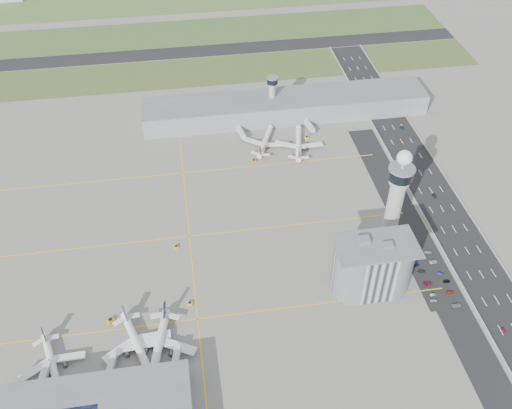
{
  "coord_description": "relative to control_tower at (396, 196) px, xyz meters",
  "views": [
    {
      "loc": [
        -38.33,
        -208.77,
        234.46
      ],
      "look_at": [
        0.0,
        35.0,
        15.0
      ],
      "focal_mm": 40.0,
      "sensor_mm": 36.0,
      "label": 1
    }
  ],
  "objects": [
    {
      "name": "car_lot_8",
      "position": [
        22.01,
        -34.2,
        -34.41
      ],
      "size": [
        3.78,
        1.72,
        1.26
      ],
      "primitive_type": "imported",
      "rotation": [
        0.0,
        0.0,
        1.51
      ],
      "color": "black",
      "rests_on": "ground"
    },
    {
      "name": "terminal_pier",
      "position": [
        -32.0,
        140.0,
        -27.14
      ],
      "size": [
        210.0,
        32.0,
        15.8
      ],
      "color": "gray",
      "rests_on": "ground"
    },
    {
      "name": "car_lot_3",
      "position": [
        11.41,
        -25.23,
        -34.48
      ],
      "size": [
        4.02,
        1.98,
        1.12
      ],
      "primitive_type": "imported",
      "rotation": [
        0.0,
        0.0,
        1.46
      ],
      "color": "#28282A",
      "rests_on": "ground"
    },
    {
      "name": "tug_5",
      "position": [
        -22.89,
        107.99,
        -34.16
      ],
      "size": [
        3.31,
        3.66,
        1.76
      ],
      "primitive_type": null,
      "rotation": [
        0.0,
        0.0,
        0.52
      ],
      "color": "yellow",
      "rests_on": "ground"
    },
    {
      "name": "tug_2",
      "position": [
        -115.28,
        -27.88,
        -34.23
      ],
      "size": [
        3.12,
        2.43,
        1.63
      ],
      "primitive_type": null,
      "rotation": [
        0.0,
        0.0,
        -1.77
      ],
      "color": "gold",
      "rests_on": "ground"
    },
    {
      "name": "car_lot_5",
      "position": [
        11.51,
        -15.13,
        -34.49
      ],
      "size": [
        3.45,
        1.47,
        1.11
      ],
      "primitive_type": "imported",
      "rotation": [
        0.0,
        0.0,
        1.66
      ],
      "color": "silver",
      "rests_on": "ground"
    },
    {
      "name": "jet_bridge_far_0",
      "position": [
        -70.0,
        124.0,
        -32.19
      ],
      "size": [
        5.39,
        14.31,
        5.7
      ],
      "primitive_type": null,
      "rotation": [
        0.0,
        0.0,
        -1.4
      ],
      "color": "silver",
      "rests_on": "ground"
    },
    {
      "name": "car_lot_11",
      "position": [
        20.38,
        -12.2,
        -34.39
      ],
      "size": [
        4.7,
        2.52,
        1.29
      ],
      "primitive_type": "imported",
      "rotation": [
        0.0,
        0.0,
        1.41
      ],
      "color": "#8D92A1",
      "rests_on": "ground"
    },
    {
      "name": "tug_1",
      "position": [
        -130.49,
        -38.62,
        -34.06
      ],
      "size": [
        4.01,
        3.43,
        1.96
      ],
      "primitive_type": null,
      "rotation": [
        0.0,
        0.0,
        -1.18
      ],
      "color": "orange",
      "rests_on": "ground"
    },
    {
      "name": "car_hw_4",
      "position": [
        36.24,
        172.09,
        -34.42
      ],
      "size": [
        1.89,
        3.77,
        1.23
      ],
      "primitive_type": "imported",
      "rotation": [
        0.0,
        0.0,
        0.12
      ],
      "color": "#979AA0",
      "rests_on": "ground"
    },
    {
      "name": "grass_strip_0",
      "position": [
        -92.0,
        217.0,
        -35.0
      ],
      "size": [
        480.0,
        50.0,
        0.08
      ],
      "primitive_type": "cube",
      "color": "#415226",
      "rests_on": "ground"
    },
    {
      "name": "highway",
      "position": [
        43.0,
        -8.0,
        -34.99
      ],
      "size": [
        28.0,
        500.0,
        0.1
      ],
      "primitive_type": "cube",
      "color": "black",
      "rests_on": "ground"
    },
    {
      "name": "admin_building",
      "position": [
        -20.01,
        -30.0,
        -19.74
      ],
      "size": [
        42.0,
        24.0,
        33.5
      ],
      "color": "#B2B2B7",
      "rests_on": "ground"
    },
    {
      "name": "jet_bridge_near_1",
      "position": [
        -155.0,
        -69.0,
        -32.19
      ],
      "size": [
        5.39,
        14.31,
        5.7
      ],
      "primitive_type": null,
      "rotation": [
        0.0,
        0.0,
        1.4
      ],
      "color": "silver",
      "rests_on": "ground"
    },
    {
      "name": "landside_road",
      "position": [
        18.0,
        -18.0,
        -35.0
      ],
      "size": [
        18.0,
        260.0,
        0.08
      ],
      "primitive_type": "cube",
      "color": "black",
      "rests_on": "ground"
    },
    {
      "name": "barrier_left",
      "position": [
        29.0,
        -8.0,
        -34.44
      ],
      "size": [
        0.6,
        500.0,
        1.2
      ],
      "primitive_type": "cube",
      "color": "#9E9E99",
      "rests_on": "ground"
    },
    {
      "name": "taxiway_line_v",
      "position": [
        -112.0,
        22.0,
        -35.04
      ],
      "size": [
        0.6,
        260.0,
        0.01
      ],
      "primitive_type": "cube",
      "color": "yellow",
      "rests_on": "ground"
    },
    {
      "name": "ground",
      "position": [
        -72.0,
        -8.0,
        -35.04
      ],
      "size": [
        1000.0,
        1000.0,
        0.0
      ],
      "primitive_type": "plane",
      "color": "gray"
    },
    {
      "name": "car_lot_10",
      "position": [
        20.37,
        -19.75,
        -34.43
      ],
      "size": [
        4.58,
        2.39,
        1.23
      ],
      "primitive_type": "imported",
      "rotation": [
        0.0,
        0.0,
        1.65
      ],
      "color": "silver",
      "rests_on": "ground"
    },
    {
      "name": "control_tower",
      "position": [
        0.0,
        0.0,
        0.0
      ],
      "size": [
        14.0,
        14.0,
        64.5
      ],
      "color": "#ADAAA5",
      "rests_on": "ground"
    },
    {
      "name": "barrier_right",
      "position": [
        57.0,
        -8.0,
        -34.44
      ],
      "size": [
        0.6,
        500.0,
        1.2
      ],
      "primitive_type": "cube",
      "color": "#9E9E99",
      "rests_on": "ground"
    },
    {
      "name": "car_lot_9",
      "position": [
        20.84,
        -28.72,
        -34.44
      ],
      "size": [
        3.74,
        1.5,
        1.21
      ],
      "primitive_type": "imported",
      "rotation": [
        0.0,
        0.0,
        1.51
      ],
      "color": "navy",
      "rests_on": "ground"
    },
    {
      "name": "jet_bridge_far_1",
      "position": [
        -20.0,
        124.0,
        -32.19
      ],
      "size": [
        5.39,
        14.31,
        5.7
      ],
      "primitive_type": null,
      "rotation": [
        0.0,
        0.0,
        -1.4
      ],
      "color": "silver",
      "rests_on": "ground"
    },
    {
      "name": "tug_0",
      "position": [
        -155.39,
        -32.61,
        -34.01
      ],
      "size": [
        4.27,
        4.15,
        2.06
      ],
      "primitive_type": null,
      "rotation": [
        0.0,
        0.0,
        -0.86
      ],
      "color": "orange",
      "rests_on": "ground"
    },
    {
      "name": "car_lot_2",
      "position": [
        11.53,
        -34.11,
        -34.4
      ],
      "size": [
        4.68,
        2.22,
        1.29
      ],
      "primitive_type": "imported",
      "rotation": [
        0.0,
        0.0,
        1.55
      ],
      "color": "maroon",
      "rests_on": "ground"
    },
    {
      "name": "jet_bridge_near_0",
      "position": [
        -185.0,
        -69.0,
        -32.19
      ],
      "size": [
        5.39,
        14.31,
        5.7
      ],
      "primitive_type": null,
      "rotation": [
        0.0,
        0.0,
        1.4
      ],
      "color": "silver",
      "rests_on": "ground"
    },
    {
      "name": "car_lot_1",
      "position": [
        11.36,
        -41.67,
        -34.5
      ],
      "size": [
        3.41,
        1.54,
        1.08
      ],
      "primitive_type": "imported",
      "rotation": [
        0.0,
        0.0,
        1.69
      ],
      "color": "#919CA5",
      "rests_on": "ground"
    },
    {
      "name": "airplane_near_c",
      "position": [
        -131.87,
        -54.42,
        -28.97
      ],
      "size": [
        45.25,
        50.22,
        12.14
      ],
      "primitive_type": null,
      "rotation": [
        0.0,
        0.0,
        -1.79
      ],
      "color": "white",
      "rests_on": "ground"
    },
    {
      "name": "grass_strip_2",
      "position": [
        -92.0,
        372.0,
        -35.0
      ],
      "size": [
        480.0,
        70.0,
        0.08
      ],
      "primitive_type": "cube",
      "color": "#526B32",
      "rests_on": "ground"
    },
    {
      "name": "runway",
      "position": [
        -92.0,
        254.0,
        -34.98
      ],
      "size": [
        480.0,
        22.0,
        0.1
      ],
      "primitive_type": "cube",
      "color": "black",
      "rests_on": "ground"
    },
    {
      "name": "car_lot_4",
      "position": [
        9.96,
        -20.22,
        -34.42
      ],
      "size": [
        3.72,
        1.71,
        1.24
      ],
      "primitive_type": "imported",
      "rotation": [
        0.0,
        0.0,
        1.64
      ],
      "color": "navy",
      "rests_on": "ground"
    },
    {
      "name": "tug_3",
      "position": [
        -120.21,
        14.01,
        -34.25
      ],
      "size": [
        2.75,
        3.22,
        1.58
      ],
      "primitive_type": null,
      "rotation": [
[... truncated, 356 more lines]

